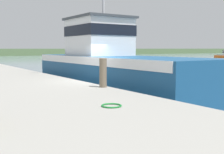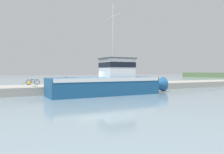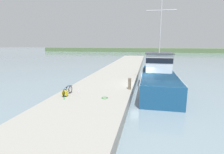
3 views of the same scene
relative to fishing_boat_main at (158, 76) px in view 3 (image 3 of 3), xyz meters
name	(u,v)px [view 3 (image 3 of 3)]	position (x,y,z in m)	size (l,w,h in m)	color
ground_plane	(142,93)	(-1.70, -1.94, -1.44)	(320.00, 320.00, 0.00)	gray
dock_pier	(105,87)	(-5.59, -1.94, -1.00)	(6.18, 80.00, 0.87)	gray
far_shoreline	(207,51)	(28.30, 77.93, -0.33)	(180.00, 5.00, 2.21)	#567047
fishing_boat_main	(158,76)	(0.00, 0.00, 0.00)	(3.58, 14.21, 9.96)	navy
bicycle_touring	(67,92)	(-7.59, -7.05, -0.24)	(0.45, 1.65, 0.71)	black
mooring_post	(130,84)	(-2.76, -4.10, -0.03)	(0.27, 0.27, 1.06)	#756651
hose_coil	(105,98)	(-4.38, -7.13, -0.54)	(0.51, 0.51, 0.04)	#197A2D
water_bottle_by_bike	(78,90)	(-7.10, -5.80, -0.46)	(0.06, 0.06, 0.21)	silver
water_bottle_on_curb	(64,98)	(-7.31, -8.08, -0.46)	(0.07, 0.07, 0.21)	green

